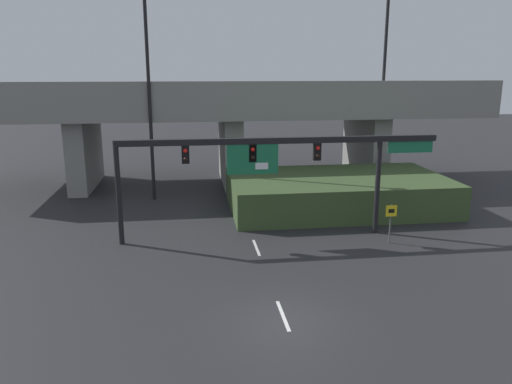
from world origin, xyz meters
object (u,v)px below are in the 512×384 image
Objects in this scene: speed_limit_sign at (391,218)px; highway_light_pole_far at (149,92)px; signal_gantry at (273,156)px; highway_light_pole_near at (384,67)px; parked_sedan_near_right at (407,208)px.

speed_limit_sign is 0.15× the size of highway_light_pole_far.
highway_light_pole_far is at bearing 139.47° from speed_limit_sign.
highway_light_pole_near is at bearing 46.71° from signal_gantry.
highway_light_pole_far is at bearing -174.93° from highway_light_pole_near.
highway_light_pole_near is (4.21, 12.70, 7.81)m from speed_limit_sign.
speed_limit_sign reaches higher than parked_sedan_near_right.
highway_light_pole_near is at bearing 82.03° from parked_sedan_near_right.
parked_sedan_near_right is (2.89, 4.32, -0.78)m from speed_limit_sign.
highway_light_pole_far reaches higher than parked_sedan_near_right.
parked_sedan_near_right is at bearing -23.23° from highway_light_pole_far.
parked_sedan_near_right is (8.95, 2.53, -3.92)m from signal_gantry.
speed_limit_sign is at bearing -16.44° from signal_gantry.
signal_gantry reaches higher than parked_sedan_near_right.
signal_gantry is 12.08m from highway_light_pole_far.
signal_gantry is 7.06m from speed_limit_sign.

